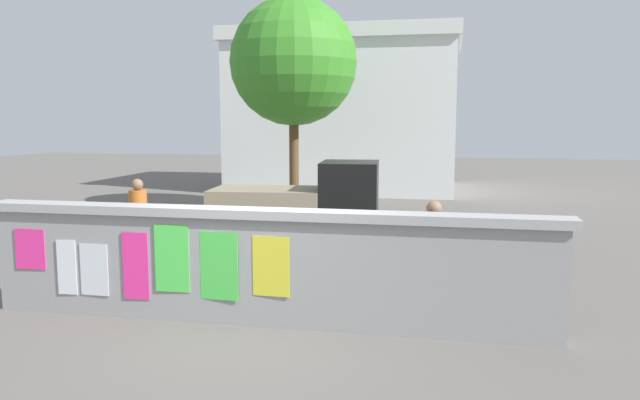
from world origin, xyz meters
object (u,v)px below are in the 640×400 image
bicycle_far (322,278)px  motorcycle (200,260)px  auto_rickshaw_truck (304,205)px  bicycle_near (477,246)px  person_walking (433,245)px  tree_roadside (294,62)px  person_bystander (138,211)px

bicycle_far → motorcycle: bearing=170.9°
auto_rickshaw_truck → bicycle_near: auto_rickshaw_truck is taller
person_walking → tree_roadside: bearing=115.5°
person_walking → bicycle_near: bearing=76.6°
person_walking → person_bystander: same height
motorcycle → bicycle_far: (2.11, -0.34, -0.10)m
person_walking → person_bystander: (-5.66, 2.11, 0.00)m
person_walking → tree_roadside: size_ratio=0.26×
motorcycle → person_walking: bearing=-8.4°
bicycle_near → person_bystander: person_bystander is taller
person_bystander → person_walking: bearing=-20.5°
person_bystander → tree_roadside: size_ratio=0.26×
auto_rickshaw_truck → bicycle_far: auto_rickshaw_truck is taller
motorcycle → person_bystander: 2.51m
auto_rickshaw_truck → tree_roadside: tree_roadside is taller
motorcycle → bicycle_far: bicycle_far is taller
motorcycle → bicycle_far: bearing=-9.1°
tree_roadside → bicycle_far: bearing=-73.2°
bicycle_near → person_bystander: (-6.41, -1.04, 0.62)m
motorcycle → bicycle_far: 2.14m
person_bystander → tree_roadside: 7.76m
motorcycle → person_walking: size_ratio=1.17×
bicycle_near → tree_roadside: tree_roadside is taller
bicycle_far → tree_roadside: (-2.63, 8.74, 4.02)m
tree_roadside → motorcycle: bearing=-86.5°
bicycle_far → person_bystander: 4.48m
bicycle_far → person_walking: 1.77m
bicycle_far → person_walking: size_ratio=1.04×
bicycle_near → person_walking: bearing=-103.4°
bicycle_far → person_bystander: person_bystander is taller
auto_rickshaw_truck → bicycle_near: (3.63, -1.11, -0.54)m
auto_rickshaw_truck → person_walking: auto_rickshaw_truck is taller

